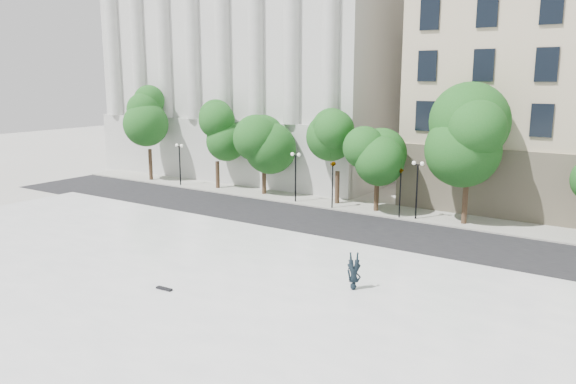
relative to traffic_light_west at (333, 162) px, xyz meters
name	(u,v)px	position (x,y,z in m)	size (l,w,h in m)	color
ground	(109,314)	(1.68, -22.30, -3.68)	(160.00, 160.00, 0.00)	beige
plaza	(161,288)	(1.68, -19.30, -3.45)	(44.00, 22.00, 0.45)	white
street	(323,224)	(1.68, -4.30, -3.67)	(60.00, 8.00, 0.02)	black
far_sidewalk	(362,207)	(1.68, 1.70, -3.62)	(60.00, 4.00, 0.12)	#A9A79C
building_west	(285,50)	(-15.32, 16.27, 9.21)	(31.50, 27.65, 25.60)	beige
traffic_light_west	(333,162)	(0.00, 0.00, 0.00)	(0.42, 1.71, 4.18)	black
traffic_light_east	(401,168)	(5.47, 0.00, 0.01)	(1.02, 1.71, 4.19)	black
person_lying	(354,284)	(9.53, -14.96, -2.99)	(0.63, 0.41, 1.72)	black
skateboard	(164,289)	(2.41, -19.77, -3.19)	(0.83, 0.21, 0.09)	black
street_trees	(367,143)	(2.21, 1.17, 1.43)	(48.07, 4.87, 8.07)	#382619
lamp_posts	(353,174)	(1.57, 0.30, -0.84)	(36.10, 0.28, 4.21)	black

